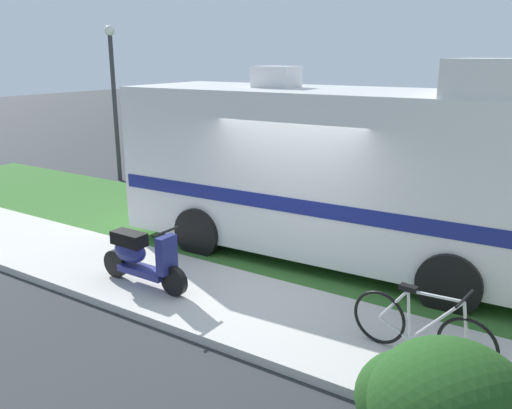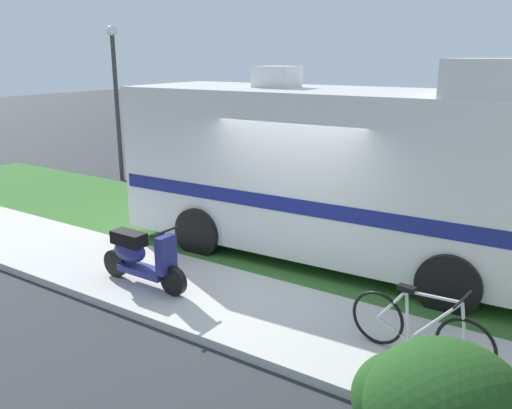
{
  "view_description": "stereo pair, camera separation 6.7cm",
  "coord_description": "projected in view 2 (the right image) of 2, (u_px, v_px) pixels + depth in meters",
  "views": [
    {
      "loc": [
        3.91,
        -6.74,
        3.48
      ],
      "look_at": [
        -0.66,
        0.3,
        1.1
      ],
      "focal_mm": 37.06,
      "sensor_mm": 36.0,
      "label": 1
    },
    {
      "loc": [
        3.97,
        -6.7,
        3.48
      ],
      "look_at": [
        -0.66,
        0.3,
        1.1
      ],
      "focal_mm": 37.06,
      "sensor_mm": 36.0,
      "label": 2
    }
  ],
  "objects": [
    {
      "name": "ground_plane",
      "position": [
        280.0,
        281.0,
        8.43
      ],
      "size": [
        80.0,
        80.0,
        0.0
      ],
      "primitive_type": "plane",
      "color": "#2D3033"
    },
    {
      "name": "pickup_truck_near",
      "position": [
        287.0,
        148.0,
        14.95
      ],
      "size": [
        5.36,
        2.21,
        1.73
      ],
      "color": "#B7B29E",
      "rests_on": "ground"
    },
    {
      "name": "street_lamp_post",
      "position": [
        116.0,
        89.0,
        14.6
      ],
      "size": [
        0.28,
        0.28,
        4.25
      ],
      "color": "#333338",
      "rests_on": "ground"
    },
    {
      "name": "bicycle",
      "position": [
        419.0,
        328.0,
        5.98
      ],
      "size": [
        1.7,
        0.52,
        0.89
      ],
      "color": "black",
      "rests_on": "ground"
    },
    {
      "name": "grass_strip",
      "position": [
        323.0,
        251.0,
        9.63
      ],
      "size": [
        24.0,
        3.4,
        0.08
      ],
      "color": "#336628",
      "rests_on": "ground"
    },
    {
      "name": "sidewalk",
      "position": [
        237.0,
        306.0,
        7.45
      ],
      "size": [
        24.0,
        2.0,
        0.12
      ],
      "color": "beige",
      "rests_on": "ground"
    },
    {
      "name": "motorhome_rv",
      "position": [
        339.0,
        168.0,
        8.94
      ],
      "size": [
        7.43,
        2.74,
        3.44
      ],
      "color": "silver",
      "rests_on": "ground"
    },
    {
      "name": "scooter",
      "position": [
        139.0,
        256.0,
        7.91
      ],
      "size": [
        1.66,
        0.5,
        0.97
      ],
      "color": "black",
      "rests_on": "ground"
    }
  ]
}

